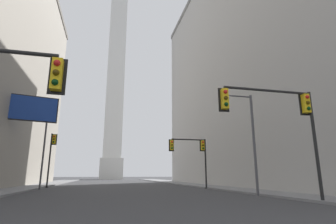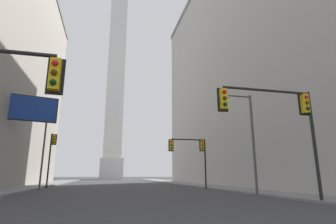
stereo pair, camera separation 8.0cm
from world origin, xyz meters
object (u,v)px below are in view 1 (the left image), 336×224
Objects in this scene: street_lamp at (249,132)px; billboard_sign at (27,111)px; traffic_light_near_right at (283,114)px; traffic_light_mid_left at (51,152)px; traffic_light_mid_right at (193,151)px; obelisk at (116,72)px.

billboard_sign reaches higher than street_lamp.
street_lamp is 0.79× the size of billboard_sign.
traffic_light_near_right is 26.93m from traffic_light_mid_left.
traffic_light_near_right is 0.97× the size of traffic_light_mid_left.
traffic_light_mid_left reaches higher than traffic_light_mid_right.
billboard_sign is at bearing 175.94° from traffic_light_mid_right.
traffic_light_near_right is 0.64× the size of billboard_sign.
obelisk is at bearing 96.58° from street_lamp.
traffic_light_mid_right is at bearing -4.06° from billboard_sign.
billboard_sign is at bearing 148.74° from street_lamp.
street_lamp is (8.37, -72.59, -33.03)m from obelisk.
obelisk reaches higher than traffic_light_mid_left.
obelisk reaches higher than traffic_light_near_right.
street_lamp is at bearing -31.26° from billboard_sign.
street_lamp reaches higher than traffic_light_mid_right.
traffic_light_mid_right is 0.71× the size of street_lamp.
traffic_light_near_right is at bearing -90.47° from traffic_light_mid_right.
traffic_light_mid_right is 10.25m from street_lamp.
traffic_light_mid_right is at bearing 89.53° from traffic_light_near_right.
billboard_sign is (-10.49, -61.14, -29.78)m from obelisk.
street_lamp is (16.91, -16.23, 0.50)m from traffic_light_mid_left.
traffic_light_near_right is (7.22, -78.20, -33.00)m from obelisk.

